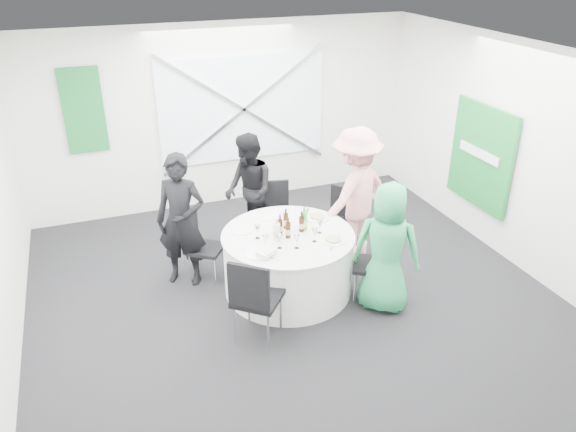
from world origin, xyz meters
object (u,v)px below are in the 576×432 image
object	(u,v)px
green_water_bottle	(304,221)
chair_back_right	(339,215)
banquet_table	(288,262)
chair_front_right	(380,259)
chair_back_left	(200,242)
chair_front_left	(254,295)
person_woman_green	(387,248)
person_man_back_left	(181,221)
person_man_back	(249,191)
chair_back	(275,210)
person_woman_pink	(355,195)
clear_water_bottle	(277,232)

from	to	relation	value
green_water_bottle	chair_back_right	bearing A→B (deg)	40.80
banquet_table	chair_front_right	world-z (taller)	chair_front_right
banquet_table	chair_back_left	bearing A→B (deg)	145.03
chair_front_left	person_woman_green	bearing A→B (deg)	-136.41
person_woman_green	green_water_bottle	world-z (taller)	person_woman_green
chair_front_right	person_man_back_left	world-z (taller)	person_man_back_left
green_water_bottle	chair_front_right	bearing A→B (deg)	-40.52
chair_back_left	person_man_back	size ratio (longest dim) A/B	0.55
banquet_table	chair_front_right	bearing A→B (deg)	-30.85
banquet_table	person_woman_green	xyz separation A→B (m)	(0.91, -0.70, 0.39)
banquet_table	chair_back_right	xyz separation A→B (m)	(1.01, 0.73, 0.13)
chair_back	person_woman_pink	bearing A→B (deg)	-22.36
chair_back	banquet_table	bearing A→B (deg)	-90.00
person_woman_green	clear_water_bottle	bearing A→B (deg)	8.39
chair_back_left	person_man_back_left	size ratio (longest dim) A/B	0.52
chair_front_right	banquet_table	bearing A→B (deg)	-90.00
chair_back_left	green_water_bottle	distance (m)	1.34
chair_back_left	clear_water_bottle	xyz separation A→B (m)	(0.74, -0.74, 0.37)
chair_front_right	clear_water_bottle	bearing A→B (deg)	-81.75
chair_back_left	person_woman_pink	xyz separation A→B (m)	(2.02, -0.16, 0.39)
person_woman_pink	green_water_bottle	size ratio (longest dim) A/B	6.07
chair_front_right	person_man_back	xyz separation A→B (m)	(-1.00, 1.84, 0.25)
chair_front_left	person_woman_pink	distance (m)	2.22
chair_back_left	person_woman_green	distance (m)	2.28
banquet_table	chair_back_left	xyz separation A→B (m)	(-0.92, 0.64, 0.12)
person_man_back_left	green_water_bottle	world-z (taller)	person_man_back_left
chair_back_left	person_man_back	distance (m)	1.10
person_woman_green	green_water_bottle	bearing A→B (deg)	-9.80
chair_back_right	chair_back	bearing A→B (deg)	-149.74
banquet_table	clear_water_bottle	world-z (taller)	clear_water_bottle
person_woman_pink	chair_front_left	bearing A→B (deg)	12.36
chair_back_left	green_water_bottle	size ratio (longest dim) A/B	2.93
chair_front_left	person_man_back_left	distance (m)	1.54
chair_front_left	person_man_back	size ratio (longest dim) A/B	0.64
person_woman_pink	green_water_bottle	distance (m)	0.98
chair_back_right	green_water_bottle	world-z (taller)	green_water_bottle
chair_front_right	green_water_bottle	world-z (taller)	green_water_bottle
banquet_table	chair_front_left	xyz separation A→B (m)	(-0.67, -0.81, 0.22)
person_man_back	person_woman_green	size ratio (longest dim) A/B	1.02
chair_back_left	chair_front_right	distance (m)	2.19
banquet_table	green_water_bottle	distance (m)	0.54
banquet_table	chair_back_left	size ratio (longest dim) A/B	1.82
banquet_table	person_woman_green	bearing A→B (deg)	-37.83
chair_front_left	clear_water_bottle	distance (m)	0.91
person_man_back_left	chair_back	bearing A→B (deg)	47.88
person_woman_pink	person_woman_green	bearing A→B (deg)	56.95
person_man_back	green_water_bottle	world-z (taller)	person_man_back
chair_back_right	person_woman_pink	distance (m)	0.46
person_man_back_left	green_water_bottle	xyz separation A→B (m)	(1.34, -0.60, 0.04)
person_woman_pink	person_woman_green	xyz separation A→B (m)	(-0.20, -1.19, -0.12)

